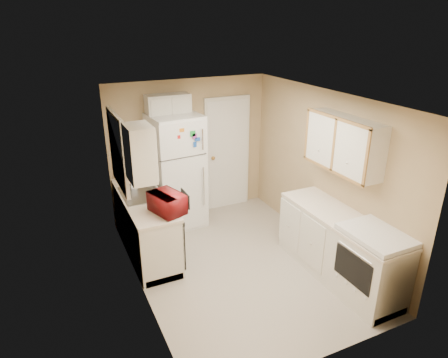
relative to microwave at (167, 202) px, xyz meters
name	(u,v)px	position (x,y,z in m)	size (l,w,h in m)	color
floor	(239,264)	(0.92, -0.31, -1.05)	(3.80, 3.80, 0.00)	beige
ceiling	(241,98)	(0.92, -0.31, 1.35)	(3.80, 3.80, 0.00)	white
wall_left	(136,208)	(-0.48, -0.31, 0.15)	(3.80, 3.80, 0.00)	tan
wall_right	(324,172)	(2.32, -0.31, 0.15)	(3.80, 3.80, 0.00)	tan
wall_back	(190,149)	(0.92, 1.59, 0.15)	(2.80, 2.80, 0.00)	tan
wall_front	(332,261)	(0.92, -2.21, 0.15)	(2.80, 2.80, 0.00)	tan
left_counter	(146,225)	(-0.18, 0.59, -0.60)	(0.60, 1.80, 0.90)	silver
dishwasher	(177,237)	(0.11, -0.01, -0.56)	(0.03, 0.58, 0.72)	black
sink	(141,196)	(-0.18, 0.74, -0.19)	(0.54, 0.74, 0.16)	gray
microwave	(167,202)	(0.00, 0.00, 0.00)	(0.27, 0.49, 0.33)	maroon
soap_bottle	(133,182)	(-0.23, 1.00, -0.05)	(0.09, 0.09, 0.21)	silver
window_blinds	(118,151)	(-0.44, 0.74, 0.55)	(0.10, 0.98, 1.08)	silver
upper_cabinet_left	(140,153)	(-0.33, -0.09, 0.75)	(0.30, 0.45, 0.70)	silver
refrigerator	(176,171)	(0.55, 1.28, -0.10)	(0.79, 0.76, 1.91)	white
cabinet_over_fridge	(168,107)	(0.52, 1.44, 0.95)	(0.70, 0.30, 0.40)	silver
interior_door	(227,154)	(1.62, 1.55, -0.03)	(0.86, 0.06, 2.08)	white
right_counter	(339,247)	(2.02, -1.11, -0.60)	(0.60, 2.00, 0.90)	silver
stove	(373,266)	(2.06, -1.69, -0.56)	(0.65, 0.80, 0.98)	white
upper_cabinet_right	(344,144)	(2.17, -0.81, 0.75)	(0.30, 1.20, 0.70)	silver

